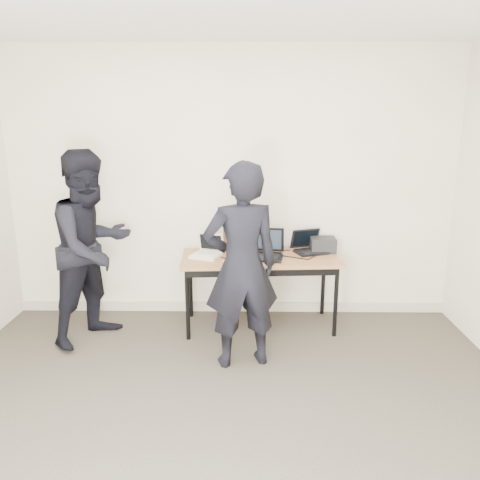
{
  "coord_description": "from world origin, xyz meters",
  "views": [
    {
      "loc": [
        0.15,
        -2.44,
        1.99
      ],
      "look_at": [
        0.1,
        1.6,
        0.95
      ],
      "focal_mm": 35.0,
      "sensor_mm": 36.0,
      "label": 1
    }
  ],
  "objects_px": {
    "desk": "(260,263)",
    "laptop_center": "(265,251)",
    "person_typist": "(241,267)",
    "person_observer": "(93,247)",
    "laptop_right": "(309,247)",
    "leather_satchel": "(242,238)",
    "laptop_beige": "(207,252)",
    "equipment_box": "(323,245)"
  },
  "relations": [
    {
      "from": "laptop_beige",
      "to": "laptop_right",
      "type": "distance_m",
      "value": 1.01
    },
    {
      "from": "laptop_center",
      "to": "equipment_box",
      "type": "distance_m",
      "value": 0.62
    },
    {
      "from": "leather_satchel",
      "to": "laptop_center",
      "type": "bearing_deg",
      "value": -52.23
    },
    {
      "from": "leather_satchel",
      "to": "equipment_box",
      "type": "relative_size",
      "value": 1.55
    },
    {
      "from": "laptop_beige",
      "to": "laptop_center",
      "type": "distance_m",
      "value": 0.55
    },
    {
      "from": "leather_satchel",
      "to": "person_typist",
      "type": "height_order",
      "value": "person_typist"
    },
    {
      "from": "leather_satchel",
      "to": "equipment_box",
      "type": "bearing_deg",
      "value": -8.18
    },
    {
      "from": "person_observer",
      "to": "laptop_center",
      "type": "bearing_deg",
      "value": -48.74
    },
    {
      "from": "equipment_box",
      "to": "person_typist",
      "type": "bearing_deg",
      "value": -131.31
    },
    {
      "from": "desk",
      "to": "laptop_beige",
      "type": "distance_m",
      "value": 0.52
    },
    {
      "from": "laptop_beige",
      "to": "equipment_box",
      "type": "distance_m",
      "value": 1.15
    },
    {
      "from": "person_typist",
      "to": "equipment_box",
      "type": "bearing_deg",
      "value": -146.13
    },
    {
      "from": "laptop_center",
      "to": "equipment_box",
      "type": "relative_size",
      "value": 1.64
    },
    {
      "from": "laptop_beige",
      "to": "person_typist",
      "type": "distance_m",
      "value": 0.8
    },
    {
      "from": "desk",
      "to": "laptop_right",
      "type": "xyz_separation_m",
      "value": [
        0.49,
        0.18,
        0.11
      ]
    },
    {
      "from": "person_typist",
      "to": "desk",
      "type": "bearing_deg",
      "value": -118.29
    },
    {
      "from": "desk",
      "to": "person_typist",
      "type": "xyz_separation_m",
      "value": [
        -0.17,
        -0.72,
        0.19
      ]
    },
    {
      "from": "laptop_beige",
      "to": "leather_satchel",
      "type": "height_order",
      "value": "leather_satchel"
    },
    {
      "from": "laptop_center",
      "to": "leather_satchel",
      "type": "relative_size",
      "value": 1.06
    },
    {
      "from": "equipment_box",
      "to": "person_observer",
      "type": "xyz_separation_m",
      "value": [
        -2.15,
        -0.45,
        0.09
      ]
    },
    {
      "from": "laptop_center",
      "to": "person_typist",
      "type": "distance_m",
      "value": 0.75
    },
    {
      "from": "laptop_right",
      "to": "leather_satchel",
      "type": "bearing_deg",
      "value": 155.8
    },
    {
      "from": "equipment_box",
      "to": "person_typist",
      "type": "relative_size",
      "value": 0.14
    },
    {
      "from": "person_observer",
      "to": "laptop_beige",
      "type": "bearing_deg",
      "value": -43.77
    },
    {
      "from": "desk",
      "to": "person_observer",
      "type": "distance_m",
      "value": 1.56
    },
    {
      "from": "person_typist",
      "to": "person_observer",
      "type": "bearing_deg",
      "value": -33.83
    },
    {
      "from": "laptop_center",
      "to": "equipment_box",
      "type": "height_order",
      "value": "laptop_center"
    },
    {
      "from": "equipment_box",
      "to": "leather_satchel",
      "type": "bearing_deg",
      "value": 177.47
    },
    {
      "from": "desk",
      "to": "laptop_right",
      "type": "distance_m",
      "value": 0.53
    },
    {
      "from": "desk",
      "to": "person_typist",
      "type": "relative_size",
      "value": 0.91
    },
    {
      "from": "leather_satchel",
      "to": "desk",
      "type": "bearing_deg",
      "value": -57.31
    },
    {
      "from": "laptop_right",
      "to": "person_typist",
      "type": "distance_m",
      "value": 1.12
    },
    {
      "from": "desk",
      "to": "leather_satchel",
      "type": "height_order",
      "value": "leather_satchel"
    },
    {
      "from": "desk",
      "to": "laptop_right",
      "type": "relative_size",
      "value": 4.1
    },
    {
      "from": "leather_satchel",
      "to": "person_typist",
      "type": "relative_size",
      "value": 0.22
    },
    {
      "from": "laptop_center",
      "to": "person_observer",
      "type": "xyz_separation_m",
      "value": [
        -1.56,
        -0.25,
        0.09
      ]
    },
    {
      "from": "desk",
      "to": "person_typist",
      "type": "bearing_deg",
      "value": -107.05
    },
    {
      "from": "equipment_box",
      "to": "person_observer",
      "type": "bearing_deg",
      "value": -168.25
    },
    {
      "from": "person_typist",
      "to": "laptop_center",
      "type": "bearing_deg",
      "value": -121.46
    },
    {
      "from": "desk",
      "to": "laptop_center",
      "type": "height_order",
      "value": "laptop_center"
    },
    {
      "from": "laptop_right",
      "to": "person_observer",
      "type": "distance_m",
      "value": 2.06
    },
    {
      "from": "desk",
      "to": "person_typist",
      "type": "height_order",
      "value": "person_typist"
    }
  ]
}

